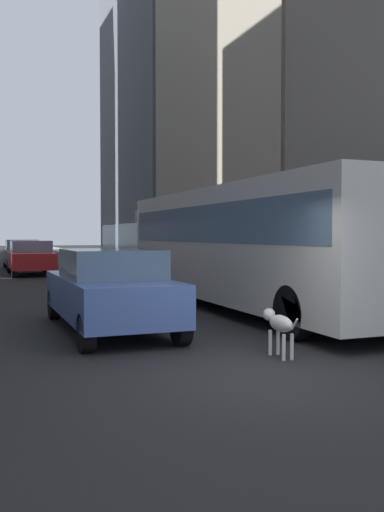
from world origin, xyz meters
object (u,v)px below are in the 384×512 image
car_blue_hatchback (109,289)px  car_grey_wagon (22,254)px  traffic_light_near (368,212)px  transit_bus (246,240)px  car_red_coupe (31,258)px  dalmatian_dog (279,324)px

car_blue_hatchback → car_grey_wagon: size_ratio=1.21×
car_blue_hatchback → car_grey_wagon: bearing=90.0°
car_blue_hatchback → traffic_light_near: size_ratio=1.40×
transit_bus → car_grey_wagon: size_ratio=2.92×
transit_bus → traffic_light_near: bearing=-45.3°
car_blue_hatchback → car_grey_wagon: (0.00, 21.89, -0.00)m
transit_bus → car_red_coupe: size_ratio=2.72×
transit_bus → car_red_coupe: (-4.00, 14.62, -0.95)m
transit_bus → car_blue_hatchback: transit_bus is taller
car_red_coupe → car_grey_wagon: (0.00, 5.28, -0.00)m
dalmatian_dog → traffic_light_near: 5.57m
car_blue_hatchback → dalmatian_dog: (1.93, -3.29, -0.31)m
traffic_light_near → car_red_coupe: bearing=110.0°
transit_bus → traffic_light_near: size_ratio=3.39×
car_grey_wagon → car_red_coupe: bearing=-90.0°
car_grey_wagon → dalmatian_dog: (1.93, -25.18, -0.31)m
transit_bus → car_grey_wagon: 20.33m
car_grey_wagon → traffic_light_near: bearing=-74.5°
transit_bus → car_grey_wagon: transit_bus is taller
car_grey_wagon → car_blue_hatchback: bearing=-90.0°
car_red_coupe → traffic_light_near: traffic_light_near is taller
car_blue_hatchback → dalmatian_dog: car_blue_hatchback is taller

